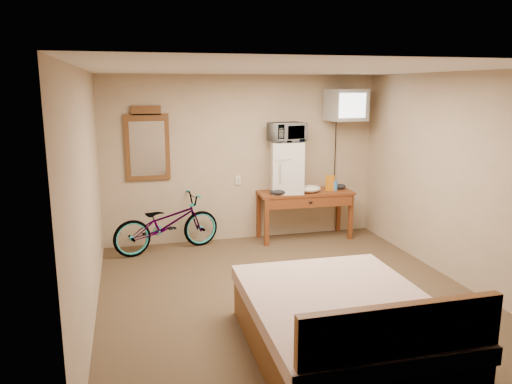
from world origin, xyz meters
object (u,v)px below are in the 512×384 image
at_px(bed, 345,327).
at_px(crt_television, 346,105).
at_px(microwave, 287,132).
at_px(mini_fridge, 287,167).
at_px(bicycle, 167,223).
at_px(blue_cup, 335,186).
at_px(desk, 306,199).
at_px(wall_mirror, 147,145).

bearing_deg(bed, crt_television, 66.19).
distance_m(microwave, crt_television, 1.00).
bearing_deg(mini_fridge, microwave, 56.31).
bearing_deg(bicycle, microwave, -102.55).
relative_size(mini_fridge, crt_television, 1.22).
distance_m(microwave, blue_cup, 1.15).
height_order(desk, crt_television, crt_television).
relative_size(wall_mirror, bicycle, 0.69).
height_order(blue_cup, bicycle, blue_cup).
bearing_deg(blue_cup, bed, -111.87).
relative_size(mini_fridge, blue_cup, 5.35).
height_order(desk, mini_fridge, mini_fridge).
distance_m(blue_cup, wall_mirror, 2.90).
relative_size(blue_cup, bicycle, 0.09).
bearing_deg(mini_fridge, blue_cup, -2.74).
xyz_separation_m(microwave, bed, (-0.57, -3.40, -1.37)).
bearing_deg(bed, microwave, 80.46).
xyz_separation_m(blue_cup, wall_mirror, (-2.80, 0.28, 0.69)).
height_order(blue_cup, wall_mirror, wall_mirror).
distance_m(microwave, bicycle, 2.21).
height_order(desk, bed, bed).
height_order(desk, wall_mirror, wall_mirror).
bearing_deg(bed, blue_cup, 68.13).
xyz_separation_m(microwave, bicycle, (-1.81, -0.08, -1.25)).
bearing_deg(blue_cup, desk, 179.44).
bearing_deg(microwave, crt_television, -15.34).
bearing_deg(blue_cup, bicycle, -179.03).
xyz_separation_m(mini_fridge, bicycle, (-1.81, -0.08, -0.73)).
xyz_separation_m(blue_cup, bicycle, (-2.59, -0.04, -0.41)).
distance_m(desk, blue_cup, 0.51).
bearing_deg(wall_mirror, bed, -68.26).
height_order(desk, microwave, microwave).
bearing_deg(crt_television, bed, -113.81).
bearing_deg(desk, microwave, 173.78).
distance_m(crt_television, wall_mirror, 3.01).
bearing_deg(bed, desk, 75.49).
height_order(blue_cup, crt_television, crt_television).
bearing_deg(microwave, bed, -114.25).
height_order(microwave, wall_mirror, wall_mirror).
bearing_deg(mini_fridge, wall_mirror, 173.18).
relative_size(crt_television, bed, 0.30).
bearing_deg(bicycle, blue_cup, -104.15).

